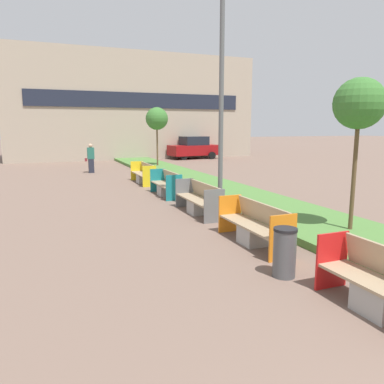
% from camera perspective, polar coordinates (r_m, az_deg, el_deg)
% --- Properties ---
extents(planter_grass_strip, '(2.80, 120.00, 0.18)m').
position_cam_1_polar(planter_grass_strip, '(13.82, 7.30, -0.79)').
color(planter_grass_strip, '#4C7A38').
rests_on(planter_grass_strip, ground).
extents(building_backdrop, '(20.40, 5.72, 8.60)m').
position_cam_1_polar(building_backdrop, '(33.65, -9.08, 12.60)').
color(building_backdrop, tan).
rests_on(building_backdrop, ground).
extents(bench_red_frame, '(0.65, 1.97, 0.94)m').
position_cam_1_polar(bench_red_frame, '(6.08, 26.93, -13.11)').
color(bench_red_frame, '#9E9B96').
rests_on(bench_red_frame, ground).
extents(bench_orange_frame, '(0.65, 2.31, 0.94)m').
position_cam_1_polar(bench_orange_frame, '(8.61, 9.51, -5.45)').
color(bench_orange_frame, '#9E9B96').
rests_on(bench_orange_frame, ground).
extents(bench_grey_frame, '(0.65, 2.40, 0.94)m').
position_cam_1_polar(bench_grey_frame, '(11.44, 1.11, -1.49)').
color(bench_grey_frame, '#9E9B96').
rests_on(bench_grey_frame, ground).
extents(bench_teal_frame, '(0.65, 2.14, 0.94)m').
position_cam_1_polar(bench_teal_frame, '(14.49, -3.94, 0.88)').
color(bench_teal_frame, '#9E9B96').
rests_on(bench_teal_frame, ground).
extents(bench_yellow_frame, '(0.65, 2.42, 0.94)m').
position_cam_1_polar(bench_yellow_frame, '(17.86, -7.38, 2.55)').
color(bench_yellow_frame, '#9E9B96').
rests_on(bench_yellow_frame, ground).
extents(litter_bin, '(0.42, 0.42, 0.89)m').
position_cam_1_polar(litter_bin, '(6.88, 13.92, -8.92)').
color(litter_bin, '#4C4F51').
rests_on(litter_bin, ground).
extents(street_lamp_post, '(0.24, 0.44, 7.65)m').
position_cam_1_polar(street_lamp_post, '(11.39, 4.54, 17.81)').
color(street_lamp_post, '#56595B').
rests_on(street_lamp_post, ground).
extents(sapling_tree_near, '(1.18, 1.18, 3.75)m').
position_cam_1_polar(sapling_tree_near, '(9.63, 24.13, 12.03)').
color(sapling_tree_near, brown).
rests_on(sapling_tree_near, ground).
extents(sapling_tree_far, '(1.42, 1.42, 3.87)m').
position_cam_1_polar(sapling_tree_far, '(24.34, -5.38, 11.04)').
color(sapling_tree_far, brown).
rests_on(sapling_tree_far, ground).
extents(pedestrian_walking, '(0.53, 0.24, 1.69)m').
position_cam_1_polar(pedestrian_walking, '(22.48, -15.17, 5.01)').
color(pedestrian_walking, '#232633').
rests_on(pedestrian_walking, ground).
extents(parked_car_distant, '(4.40, 2.30, 1.86)m').
position_cam_1_polar(parked_car_distant, '(31.52, 0.30, 6.75)').
color(parked_car_distant, maroon).
rests_on(parked_car_distant, ground).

